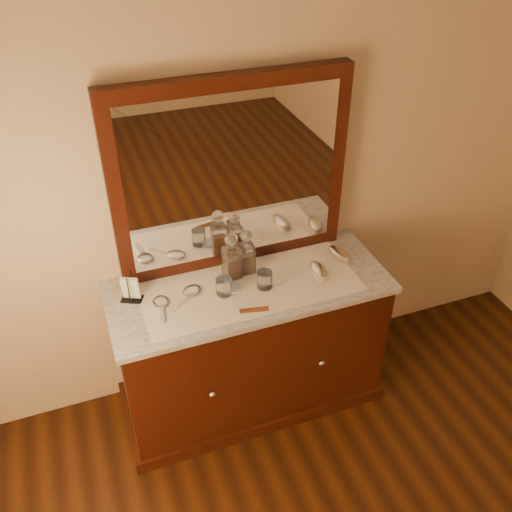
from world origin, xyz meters
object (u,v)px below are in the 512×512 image
Objects in this scene: mirror_frame at (232,176)px; hand_mirror_outer at (161,304)px; dresser_cabinet at (250,346)px; comb at (254,310)px; brush_near at (318,271)px; decanter_left at (232,260)px; hand_mirror_inner at (190,293)px; brush_far at (339,254)px; pin_dish at (233,288)px; decanter_right at (247,256)px; napkin_rack at (131,290)px.

mirror_frame is 0.71m from hand_mirror_outer.
dresser_cabinet is 0.49m from comb.
brush_near reaches higher than hand_mirror_outer.
brush_near is (0.41, 0.15, 0.02)m from comb.
mirror_frame is 4.50× the size of decanter_left.
comb is at bearing -24.80° from hand_mirror_outer.
brush_far is at bearing 1.38° from hand_mirror_inner.
hand_mirror_outer reaches higher than comb.
hand_mirror_outer is (-0.99, -0.05, -0.01)m from brush_far.
brush_near is at bearing 31.32° from comb.
brush_far is (0.59, -0.04, -0.08)m from decanter_left.
decanter_left is (0.03, 0.10, 0.10)m from pin_dish.
hand_mirror_outer reaches higher than pin_dish.
brush_near is at bearing -18.30° from decanter_left.
dresser_cabinet is 0.55m from decanter_right.
dresser_cabinet is at bearing -57.12° from decanter_left.
napkin_rack reaches higher than hand_mirror_inner.
decanter_right is at bearing 172.90° from brush_far.
decanter_left is at bearing 104.26° from comb.
hand_mirror_inner is (-0.21, 0.03, 0.00)m from pin_dish.
mirror_frame is at bearing 28.76° from hand_mirror_outer.
brush_far is (0.17, 0.10, -0.00)m from brush_near.
mirror_frame reaches higher than napkin_rack.
dresser_cabinet is 0.59m from brush_near.
decanter_right is at bearing 1.79° from napkin_rack.
decanter_left is (-0.06, 0.09, 0.55)m from dresser_cabinet.
hand_mirror_inner is at bearing 12.28° from hand_mirror_outer.
napkin_rack is 0.52m from decanter_left.
mirror_frame reaches higher than hand_mirror_outer.
dresser_cabinet is 0.71m from brush_far.
comb is at bearing -40.72° from hand_mirror_inner.
pin_dish is 0.37m from hand_mirror_outer.
decanter_right is at bearing 13.58° from hand_mirror_outer.
comb is 0.63m from brush_far.
decanter_left is at bearing -111.42° from mirror_frame.
decanter_right reaches higher than pin_dish.
dresser_cabinet is 8.91× the size of napkin_rack.
comb is (-0.05, -0.44, -0.49)m from mirror_frame.
dresser_cabinet is 9.87× the size of comb.
napkin_rack is (-0.58, -0.15, -0.44)m from mirror_frame.
napkin_rack is at bearing 162.93° from comb.
hand_mirror_inner is at bearing -13.31° from napkin_rack.
hand_mirror_inner is at bearing 173.61° from brush_near.
decanter_right is at bearing 154.87° from brush_near.
brush_far is (0.51, -0.06, -0.07)m from decanter_right.
mirror_frame is at bearing 95.50° from comb.
mirror_frame is (0.00, 0.25, 0.94)m from dresser_cabinet.
decanter_left is at bearing 122.88° from dresser_cabinet.
hand_mirror_outer is (-0.41, 0.19, 0.00)m from comb.
hand_mirror_inner is at bearing 174.88° from dresser_cabinet.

